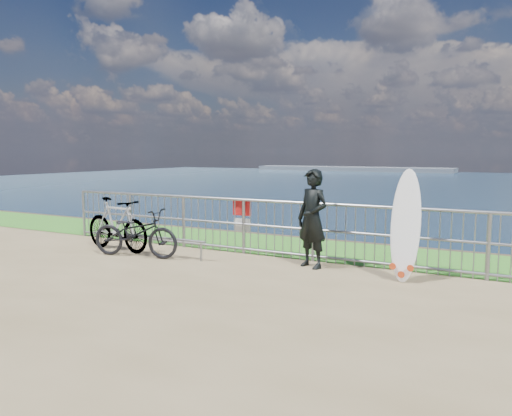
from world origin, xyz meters
The scene contains 8 objects.
grass_strip centered at (0.00, 2.70, 0.01)m, with size 120.00×120.00×0.00m, color #2C7921.
seascape centered at (-43.75, 147.49, -4.03)m, with size 260.00×260.00×5.00m.
railing centered at (0.01, 1.60, 0.58)m, with size 10.06×0.10×1.13m.
surfer centered at (1.17, 1.13, 0.88)m, with size 0.64×0.42×1.76m, color black.
surfboard centered at (2.81, 0.99, 0.83)m, with size 0.48×0.43×1.80m.
bicycle_near centered at (-2.22, 0.32, 0.48)m, with size 0.64×1.82×0.96m, color black.
bicycle_far centered at (-2.99, 0.62, 0.56)m, with size 0.52×1.85×1.11m, color black.
bike_rack centered at (-1.72, 0.59, 0.33)m, with size 1.92×0.05×0.40m.
Camera 1 is at (4.43, -7.06, 2.07)m, focal length 35.00 mm.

